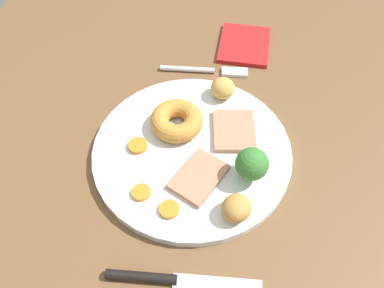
{
  "coord_description": "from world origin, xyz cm",
  "views": [
    {
      "loc": [
        35.75,
        5.7,
        49.22
      ],
      "look_at": [
        3.72,
        1.66,
        6.0
      ],
      "focal_mm": 35.36,
      "sensor_mm": 36.0,
      "label": 1
    }
  ],
  "objects_px": {
    "meat_slice_main": "(234,133)",
    "meat_slice_under": "(199,177)",
    "carrot_coin_back": "(138,146)",
    "knife": "(169,280)",
    "roast_potato_right": "(236,208)",
    "roast_potato_left": "(223,88)",
    "broccoli_floret": "(252,164)",
    "carrot_coin_front": "(170,209)",
    "yorkshire_pudding": "(176,122)",
    "fork": "(207,70)",
    "folded_napkin": "(244,45)",
    "carrot_coin_side": "(141,192)",
    "dinner_plate": "(192,151)"
  },
  "relations": [
    {
      "from": "meat_slice_main",
      "to": "meat_slice_under",
      "type": "relative_size",
      "value": 1.0
    },
    {
      "from": "roast_potato_right",
      "to": "broccoli_floret",
      "type": "xyz_separation_m",
      "value": [
        -0.06,
        0.02,
        0.01
      ]
    },
    {
      "from": "folded_napkin",
      "to": "roast_potato_right",
      "type": "bearing_deg",
      "value": 0.39
    },
    {
      "from": "roast_potato_left",
      "to": "fork",
      "type": "distance_m",
      "value": 0.08
    },
    {
      "from": "roast_potato_left",
      "to": "broccoli_floret",
      "type": "bearing_deg",
      "value": 18.15
    },
    {
      "from": "broccoli_floret",
      "to": "dinner_plate",
      "type": "bearing_deg",
      "value": -114.16
    },
    {
      "from": "carrot_coin_side",
      "to": "roast_potato_left",
      "type": "bearing_deg",
      "value": 154.43
    },
    {
      "from": "broccoli_floret",
      "to": "knife",
      "type": "height_order",
      "value": "broccoli_floret"
    },
    {
      "from": "carrot_coin_back",
      "to": "carrot_coin_side",
      "type": "xyz_separation_m",
      "value": [
        0.07,
        0.02,
        -0.0
      ]
    },
    {
      "from": "roast_potato_left",
      "to": "broccoli_floret",
      "type": "relative_size",
      "value": 0.73
    },
    {
      "from": "yorkshire_pudding",
      "to": "folded_napkin",
      "type": "relative_size",
      "value": 0.72
    },
    {
      "from": "meat_slice_under",
      "to": "roast_potato_right",
      "type": "relative_size",
      "value": 1.93
    },
    {
      "from": "carrot_coin_front",
      "to": "meat_slice_main",
      "type": "bearing_deg",
      "value": 151.29
    },
    {
      "from": "dinner_plate",
      "to": "broccoli_floret",
      "type": "xyz_separation_m",
      "value": [
        0.04,
        0.08,
        0.04
      ]
    },
    {
      "from": "yorkshire_pudding",
      "to": "fork",
      "type": "height_order",
      "value": "yorkshire_pudding"
    },
    {
      "from": "knife",
      "to": "carrot_coin_side",
      "type": "bearing_deg",
      "value": 114.96
    },
    {
      "from": "carrot_coin_side",
      "to": "fork",
      "type": "height_order",
      "value": "carrot_coin_side"
    },
    {
      "from": "carrot_coin_front",
      "to": "broccoli_floret",
      "type": "distance_m",
      "value": 0.12
    },
    {
      "from": "roast_potato_left",
      "to": "broccoli_floret",
      "type": "xyz_separation_m",
      "value": [
        0.15,
        0.05,
        0.01
      ]
    },
    {
      "from": "roast_potato_right",
      "to": "carrot_coin_back",
      "type": "xyz_separation_m",
      "value": [
        -0.09,
        -0.15,
        -0.01
      ]
    },
    {
      "from": "roast_potato_right",
      "to": "roast_potato_left",
      "type": "bearing_deg",
      "value": -170.95
    },
    {
      "from": "yorkshire_pudding",
      "to": "fork",
      "type": "xyz_separation_m",
      "value": [
        -0.14,
        0.03,
        -0.02
      ]
    },
    {
      "from": "meat_slice_main",
      "to": "broccoli_floret",
      "type": "distance_m",
      "value": 0.08
    },
    {
      "from": "carrot_coin_back",
      "to": "knife",
      "type": "relative_size",
      "value": 0.15
    },
    {
      "from": "dinner_plate",
      "to": "knife",
      "type": "xyz_separation_m",
      "value": [
        0.19,
        -0.0,
        -0.0
      ]
    },
    {
      "from": "meat_slice_main",
      "to": "meat_slice_under",
      "type": "xyz_separation_m",
      "value": [
        0.08,
        -0.04,
        0.0
      ]
    },
    {
      "from": "carrot_coin_side",
      "to": "broccoli_floret",
      "type": "height_order",
      "value": "broccoli_floret"
    },
    {
      "from": "dinner_plate",
      "to": "meat_slice_main",
      "type": "relative_size",
      "value": 3.75
    },
    {
      "from": "meat_slice_under",
      "to": "knife",
      "type": "height_order",
      "value": "meat_slice_under"
    },
    {
      "from": "yorkshire_pudding",
      "to": "meat_slice_main",
      "type": "bearing_deg",
      "value": 89.08
    },
    {
      "from": "carrot_coin_back",
      "to": "fork",
      "type": "distance_m",
      "value": 0.2
    },
    {
      "from": "broccoli_floret",
      "to": "carrot_coin_back",
      "type": "bearing_deg",
      "value": -100.41
    },
    {
      "from": "roast_potato_right",
      "to": "broccoli_floret",
      "type": "height_order",
      "value": "broccoli_floret"
    },
    {
      "from": "roast_potato_right",
      "to": "fork",
      "type": "bearing_deg",
      "value": -166.78
    },
    {
      "from": "fork",
      "to": "knife",
      "type": "distance_m",
      "value": 0.36
    },
    {
      "from": "roast_potato_right",
      "to": "fork",
      "type": "height_order",
      "value": "roast_potato_right"
    },
    {
      "from": "roast_potato_right",
      "to": "meat_slice_main",
      "type": "bearing_deg",
      "value": -175.72
    },
    {
      "from": "yorkshire_pudding",
      "to": "folded_napkin",
      "type": "height_order",
      "value": "yorkshire_pudding"
    },
    {
      "from": "meat_slice_under",
      "to": "folded_napkin",
      "type": "relative_size",
      "value": 0.7
    },
    {
      "from": "carrot_coin_side",
      "to": "broccoli_floret",
      "type": "xyz_separation_m",
      "value": [
        -0.05,
        0.14,
        0.03
      ]
    },
    {
      "from": "roast_potato_left",
      "to": "roast_potato_right",
      "type": "relative_size",
      "value": 0.96
    },
    {
      "from": "meat_slice_main",
      "to": "yorkshire_pudding",
      "type": "xyz_separation_m",
      "value": [
        -0.0,
        -0.09,
        0.01
      ]
    },
    {
      "from": "roast_potato_right",
      "to": "knife",
      "type": "height_order",
      "value": "roast_potato_right"
    },
    {
      "from": "roast_potato_right",
      "to": "carrot_coin_back",
      "type": "bearing_deg",
      "value": -121.24
    },
    {
      "from": "meat_slice_main",
      "to": "carrot_coin_back",
      "type": "height_order",
      "value": "meat_slice_main"
    },
    {
      "from": "meat_slice_main",
      "to": "meat_slice_under",
      "type": "height_order",
      "value": "same"
    },
    {
      "from": "roast_potato_right",
      "to": "broccoli_floret",
      "type": "relative_size",
      "value": 0.75
    },
    {
      "from": "yorkshire_pudding",
      "to": "roast_potato_right",
      "type": "bearing_deg",
      "value": 36.27
    },
    {
      "from": "roast_potato_right",
      "to": "broccoli_floret",
      "type": "distance_m",
      "value": 0.06
    },
    {
      "from": "meat_slice_main",
      "to": "meat_slice_under",
      "type": "bearing_deg",
      "value": -27.3
    }
  ]
}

